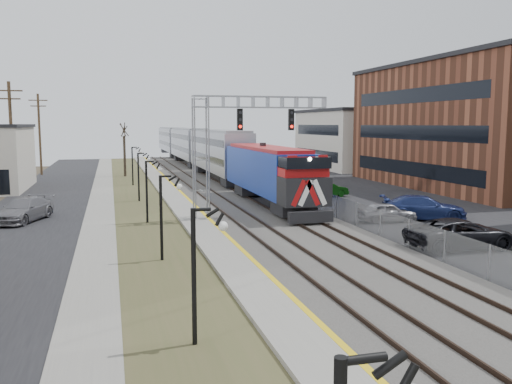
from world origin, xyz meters
name	(u,v)px	position (x,y,z in m)	size (l,w,h in m)	color
street_west	(36,211)	(-11.50, 35.00, 0.02)	(7.00, 120.00, 0.04)	black
sidewalk	(101,208)	(-7.00, 35.00, 0.04)	(2.00, 120.00, 0.08)	gray
grass_median	(141,207)	(-4.00, 35.00, 0.03)	(4.00, 120.00, 0.06)	#414525
platform	(181,204)	(-1.00, 35.00, 0.12)	(2.00, 120.00, 0.24)	gray
ballast_bed	(243,202)	(4.00, 35.00, 0.10)	(8.00, 120.00, 0.20)	#595651
parking_lot	(378,198)	(16.00, 35.00, 0.02)	(16.00, 120.00, 0.04)	black
platform_edge	(192,202)	(-0.12, 35.00, 0.24)	(0.24, 120.00, 0.01)	gold
track_near	(218,201)	(2.00, 35.00, 0.28)	(1.58, 120.00, 0.15)	#2D2119
track_far	(261,199)	(5.50, 35.00, 0.28)	(1.58, 120.00, 0.15)	#2D2119
train	(197,149)	(5.50, 68.15, 2.92)	(3.00, 85.85, 5.33)	navy
signal_gantry	(227,135)	(1.22, 27.99, 5.59)	(9.00, 1.07, 8.15)	gray
lampposts	(161,218)	(-4.00, 18.29, 2.00)	(0.14, 62.14, 4.00)	black
fence	(293,192)	(8.20, 35.00, 0.80)	(0.04, 120.00, 1.60)	gray
bare_trees	(25,170)	(-12.66, 38.91, 2.70)	(12.30, 42.30, 5.95)	#382D23
car_lot_c	(460,234)	(10.81, 16.48, 0.77)	(2.56, 5.55, 1.54)	black
car_lot_d	(423,208)	(13.67, 24.41, 0.80)	(2.23, 5.49, 1.59)	navy
car_lot_e	(387,213)	(10.96, 24.26, 0.64)	(1.51, 3.75, 1.28)	gray
car_lot_f	(326,190)	(11.79, 36.45, 0.64)	(1.37, 3.91, 1.29)	#0C3E0D
car_street_b	(23,210)	(-11.72, 30.63, 0.76)	(2.12, 5.22, 1.51)	slate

